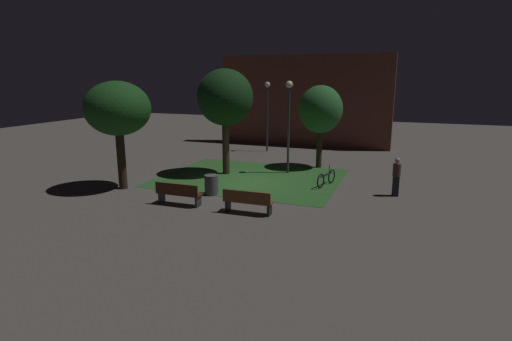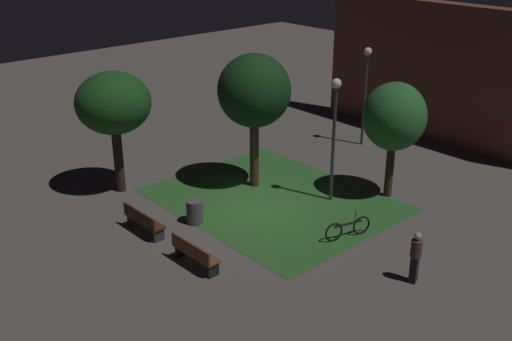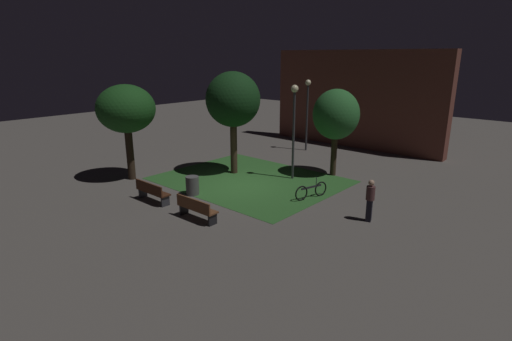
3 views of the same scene
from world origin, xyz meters
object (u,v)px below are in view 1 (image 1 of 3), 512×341
at_px(bench_front_right, 178,193).
at_px(bench_corner, 248,201).
at_px(trash_bin, 212,185).
at_px(bicycle, 326,178).
at_px(pedestrian, 396,176).
at_px(tree_back_right, 225,98).
at_px(lamp_post_near_wall, 289,111).
at_px(tree_near_wall, 321,110).
at_px(lamp_post_plaza_west, 267,104).
at_px(tree_tall_center, 118,109).

distance_m(bench_front_right, bench_corner, 2.85).
distance_m(bench_front_right, trash_bin, 1.82).
xyz_separation_m(bicycle, pedestrian, (2.98, -0.61, 0.51)).
height_order(tree_back_right, lamp_post_near_wall, tree_back_right).
bearing_deg(trash_bin, pedestrian, 19.02).
distance_m(tree_back_right, tree_near_wall, 5.18).
xyz_separation_m(lamp_post_plaza_west, trash_bin, (1.16, -10.45, -2.65)).
bearing_deg(bicycle, trash_bin, -143.68).
bearing_deg(tree_near_wall, trash_bin, -114.61).
bearing_deg(tree_back_right, bench_front_right, -85.04).
height_order(bench_front_right, lamp_post_plaza_west, lamp_post_plaza_west).
relative_size(bench_front_right, lamp_post_near_wall, 0.39).
xyz_separation_m(tree_near_wall, pedestrian, (4.10, -4.26, -2.26)).
xyz_separation_m(lamp_post_near_wall, trash_bin, (-1.89, -4.88, -2.72)).
bearing_deg(tree_back_right, tree_tall_center, -126.58).
bearing_deg(bench_front_right, tree_near_wall, 66.88).
height_order(bench_front_right, pedestrian, pedestrian).
relative_size(tree_back_right, tree_near_wall, 1.19).
xyz_separation_m(lamp_post_near_wall, pedestrian, (5.31, -2.40, -2.28)).
bearing_deg(lamp_post_near_wall, tree_tall_center, -137.87).
bearing_deg(pedestrian, tree_tall_center, -165.11).
relative_size(bench_corner, trash_bin, 2.17).
xyz_separation_m(lamp_post_plaza_west, lamp_post_near_wall, (3.05, -5.57, 0.07)).
bearing_deg(tree_tall_center, pedestrian, 14.89).
xyz_separation_m(bench_front_right, bicycle, (4.74, 4.83, -0.14)).
bearing_deg(bench_front_right, lamp_post_near_wall, 69.92).
distance_m(lamp_post_plaza_west, trash_bin, 10.84).
bearing_deg(lamp_post_plaza_west, tree_back_right, -88.63).
bearing_deg(bicycle, tree_near_wall, 107.08).
xyz_separation_m(bench_corner, lamp_post_near_wall, (-0.43, 6.62, 2.65)).
height_order(tree_tall_center, lamp_post_plaza_west, tree_tall_center).
bearing_deg(bench_corner, bicycle, 68.61).
height_order(bench_front_right, tree_back_right, tree_back_right).
xyz_separation_m(lamp_post_plaza_west, pedestrian, (8.36, -7.97, -2.21)).
distance_m(tree_near_wall, tree_tall_center, 10.21).
distance_m(tree_back_right, pedestrian, 8.78).
xyz_separation_m(bench_front_right, tree_near_wall, (3.62, 8.48, 2.63)).
relative_size(lamp_post_near_wall, trash_bin, 5.55).
height_order(bicycle, pedestrian, pedestrian).
relative_size(lamp_post_plaza_west, lamp_post_near_wall, 0.97).
bearing_deg(bicycle, bench_corner, -111.39).
height_order(tree_back_right, tree_tall_center, tree_back_right).
relative_size(bench_front_right, bench_corner, 1.00).
bearing_deg(bicycle, pedestrian, -11.63).
xyz_separation_m(tree_near_wall, trash_bin, (-3.09, -6.74, -2.69)).
height_order(tree_near_wall, pedestrian, tree_near_wall).
distance_m(bench_corner, lamp_post_near_wall, 7.14).
bearing_deg(bench_front_right, bicycle, 45.55).
distance_m(bench_corner, tree_near_wall, 8.91).
relative_size(tree_near_wall, lamp_post_plaza_west, 0.98).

